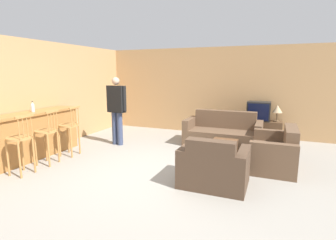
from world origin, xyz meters
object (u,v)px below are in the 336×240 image
Objects in this scene: bar_chair_far at (69,129)px; tv_unit at (257,130)px; loveseat_right at (275,153)px; table_lamp at (277,109)px; person_by_window at (117,107)px; bar_chair_near at (20,142)px; coffee_table at (223,146)px; couch_far at (223,134)px; tv at (259,111)px; book_on_table at (226,141)px; bar_chair_mid at (47,135)px; bottle at (33,107)px; armchair_near at (214,168)px.

bar_chair_far is 0.90× the size of tv_unit.
loveseat_right is 2.89× the size of table_lamp.
bar_chair_near is at bearing -101.56° from person_by_window.
coffee_table is 0.69× the size of tv_unit.
couch_far is at bearing -144.11° from table_lamp.
tv_unit is at bearing 90.00° from tv.
book_on_table is (0.28, -1.14, 0.11)m from couch_far.
couch_far is 1.21m from tv_unit.
coffee_table is at bearing -5.40° from person_by_window.
book_on_table is (-0.98, 0.11, 0.11)m from loveseat_right.
coffee_table is 0.14m from book_on_table.
bar_chair_mid reaches higher than book_on_table.
bar_chair_mid is 0.64m from bar_chair_far.
loveseat_right is 5.64× the size of bottle.
bar_chair_far is at bearing -112.82° from person_by_window.
tv_unit reaches higher than coffee_table.
table_lamp reaches higher than couch_far.
couch_far is 2.82m from person_by_window.
bottle is at bearing -165.63° from loveseat_right.
bar_chair_far reaches higher than tv_unit.
loveseat_right is 0.75× the size of person_by_window.
loveseat_right is at bearing 26.37° from bar_chair_near.
armchair_near is 0.83× the size of loveseat_right.
person_by_window is (0.49, 1.17, 0.37)m from bar_chair_far.
bar_chair_far is (-0.00, 1.24, 0.00)m from bar_chair_near.
couch_far reaches higher than loveseat_right.
bar_chair_near is 5.06× the size of book_on_table.
bar_chair_near reaches higher than armchair_near.
bar_chair_far is at bearing -164.49° from coffee_table.
bottle reaches higher than bar_chair_far.
coffee_table is at bearing 179.36° from loveseat_right.
bar_chair_near is 2.49m from person_by_window.
table_lamp is (0.99, 2.05, 0.47)m from book_on_table.
bar_chair_near is 0.64× the size of person_by_window.
couch_far is at bearing 100.41° from coffee_table.
coffee_table is (-1.04, 0.01, 0.03)m from loveseat_right.
table_lamp is (0.47, 0.00, 0.61)m from tv_unit.
coffee_table is 2.46m from table_lamp.
bar_chair_near is at bearing -89.99° from bar_chair_mid.
tv_unit is 0.54m from tv.
book_on_table is at bearing 26.33° from bar_chair_mid.
table_lamp is (4.32, 3.70, 0.27)m from bar_chair_mid.
bottle is 4.26m from book_on_table.
couch_far reaches higher than book_on_table.
bar_chair_far is 0.64× the size of person_by_window.
tv is at bearing 38.55° from bar_chair_far.
table_lamp is at bearing 44.93° from bar_chair_near.
book_on_table is at bearing -103.99° from tv_unit.
coffee_table is at bearing 33.25° from bar_chair_near.
armchair_near is at bearing -97.84° from tv.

